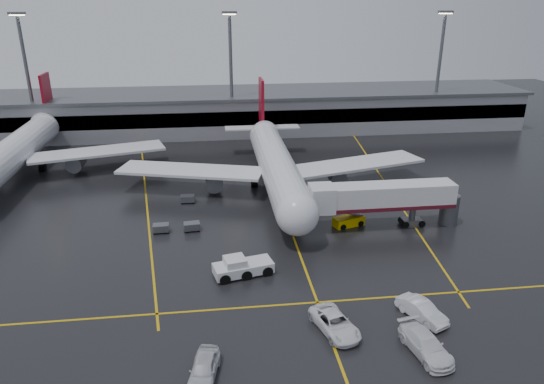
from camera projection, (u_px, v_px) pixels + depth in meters
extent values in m
plane|color=black|center=(284.00, 213.00, 69.23)|extent=(220.00, 220.00, 0.00)
cube|color=gold|center=(284.00, 213.00, 69.23)|extent=(0.25, 90.00, 0.02)
cube|color=gold|center=(317.00, 302.00, 48.90)|extent=(60.00, 0.25, 0.02)
cube|color=gold|center=(146.00, 193.00, 76.15)|extent=(9.99, 69.35, 0.02)
cube|color=gold|center=(385.00, 183.00, 80.55)|extent=(7.57, 69.64, 0.02)
cube|color=gray|center=(253.00, 112.00, 112.13)|extent=(120.00, 18.00, 8.00)
cube|color=black|center=(257.00, 118.00, 103.81)|extent=(120.00, 0.40, 3.00)
cube|color=#595B60|center=(253.00, 92.00, 110.56)|extent=(122.00, 19.00, 0.60)
cylinder|color=#595B60|center=(29.00, 81.00, 98.27)|extent=(0.70, 0.70, 25.00)
cube|color=#595B60|center=(17.00, 13.00, 93.64)|extent=(3.00, 1.20, 0.50)
cube|color=#FFE5B2|center=(17.00, 15.00, 93.75)|extent=(2.60, 0.90, 0.20)
cylinder|color=#595B60|center=(231.00, 78.00, 102.91)|extent=(0.70, 0.70, 25.00)
cube|color=#595B60|center=(229.00, 12.00, 98.28)|extent=(3.00, 1.20, 0.50)
cube|color=#FFE5B2|center=(229.00, 14.00, 98.39)|extent=(2.60, 0.90, 0.20)
cylinder|color=#595B60|center=(438.00, 74.00, 108.12)|extent=(0.70, 0.70, 25.00)
cube|color=#595B60|center=(446.00, 12.00, 103.49)|extent=(3.00, 1.20, 0.50)
cube|color=#FFE5B2|center=(446.00, 13.00, 103.60)|extent=(2.60, 0.90, 0.20)
cylinder|color=silver|center=(277.00, 166.00, 75.09)|extent=(5.20, 36.00, 5.20)
sphere|color=silver|center=(297.00, 214.00, 58.46)|extent=(5.20, 5.20, 5.20)
cone|color=silver|center=(262.00, 129.00, 94.28)|extent=(4.94, 8.00, 4.94)
cube|color=maroon|center=(261.00, 102.00, 93.42)|extent=(0.50, 5.50, 8.50)
cube|color=silver|center=(262.00, 128.00, 94.21)|extent=(14.00, 3.00, 0.25)
cube|color=silver|center=(191.00, 170.00, 75.72)|extent=(22.80, 11.83, 0.40)
cube|color=silver|center=(356.00, 164.00, 78.74)|extent=(22.80, 11.83, 0.40)
cylinder|color=#595B60|center=(214.00, 180.00, 75.72)|extent=(2.60, 4.50, 2.60)
cylinder|color=#595B60|center=(336.00, 175.00, 77.92)|extent=(2.60, 4.50, 2.60)
cylinder|color=#595B60|center=(293.00, 228.00, 62.40)|extent=(0.56, 0.56, 2.00)
cylinder|color=#595B60|center=(254.00, 180.00, 78.66)|extent=(0.56, 0.56, 2.00)
cylinder|color=#595B60|center=(294.00, 179.00, 79.40)|extent=(0.56, 0.56, 2.00)
cylinder|color=black|center=(293.00, 232.00, 62.60)|extent=(0.40, 1.10, 1.10)
cylinder|color=black|center=(254.00, 183.00, 78.82)|extent=(1.00, 1.40, 1.40)
cylinder|color=black|center=(294.00, 181.00, 79.56)|extent=(1.00, 1.40, 1.40)
cylinder|color=silver|center=(13.00, 153.00, 81.31)|extent=(5.20, 36.00, 5.20)
cone|color=silver|center=(49.00, 120.00, 100.50)|extent=(4.94, 8.00, 4.94)
cube|color=maroon|center=(47.00, 95.00, 99.64)|extent=(0.50, 5.50, 8.50)
cube|color=silver|center=(49.00, 119.00, 100.43)|extent=(14.00, 3.00, 0.25)
cube|color=silver|center=(98.00, 152.00, 84.96)|extent=(22.80, 11.83, 0.40)
cylinder|color=#595B60|center=(76.00, 162.00, 84.14)|extent=(2.60, 4.50, 2.60)
cylinder|color=#595B60|center=(3.00, 167.00, 84.88)|extent=(0.56, 0.56, 2.00)
cylinder|color=#595B60|center=(42.00, 165.00, 85.62)|extent=(0.56, 0.56, 2.00)
cylinder|color=black|center=(3.00, 169.00, 85.04)|extent=(1.00, 1.40, 1.40)
cylinder|color=black|center=(43.00, 168.00, 85.79)|extent=(1.00, 1.40, 1.40)
cube|color=silver|center=(385.00, 195.00, 63.47)|extent=(18.00, 3.20, 3.00)
cube|color=#4E0E19|center=(384.00, 205.00, 63.95)|extent=(18.00, 3.30, 0.50)
cube|color=silver|center=(322.00, 198.00, 62.52)|extent=(3.00, 3.40, 3.30)
cylinder|color=#595B60|center=(412.00, 215.00, 64.99)|extent=(0.80, 0.80, 3.00)
cube|color=#595B60|center=(412.00, 222.00, 65.38)|extent=(2.60, 1.60, 0.90)
cylinder|color=#595B60|center=(449.00, 209.00, 65.39)|extent=(2.40, 2.40, 4.00)
cylinder|color=black|center=(403.00, 222.00, 65.25)|extent=(0.90, 1.80, 0.90)
cylinder|color=black|center=(420.00, 221.00, 65.50)|extent=(0.90, 1.80, 0.90)
cube|color=silver|center=(243.00, 268.00, 53.55)|extent=(6.75, 3.89, 1.09)
cube|color=silver|center=(235.00, 262.00, 52.93)|extent=(2.60, 2.60, 0.91)
cube|color=black|center=(235.00, 262.00, 52.93)|extent=(2.34, 2.34, 0.82)
cylinder|color=black|center=(222.00, 274.00, 52.91)|extent=(1.75, 2.91, 1.18)
cylinder|color=black|center=(243.00, 270.00, 53.67)|extent=(1.75, 2.91, 1.18)
cylinder|color=black|center=(264.00, 267.00, 54.42)|extent=(1.75, 2.91, 1.18)
cube|color=#D6B100|center=(349.00, 221.00, 65.23)|extent=(4.35, 2.80, 1.23)
cube|color=#595B60|center=(349.00, 213.00, 64.80)|extent=(4.02, 2.11, 1.41)
cylinder|color=black|center=(340.00, 225.00, 64.82)|extent=(1.31, 2.05, 0.78)
cylinder|color=black|center=(357.00, 221.00, 65.85)|extent=(1.31, 2.05, 0.78)
imported|color=white|center=(335.00, 323.00, 44.42)|extent=(4.25, 6.41, 1.63)
imported|color=white|center=(426.00, 345.00, 41.60)|extent=(3.48, 6.32, 1.73)
imported|color=white|center=(422.00, 310.00, 46.19)|extent=(3.83, 5.48, 1.71)
imported|color=silver|center=(204.00, 369.00, 38.92)|extent=(2.95, 5.37, 1.73)
cube|color=#595B60|center=(192.00, 226.00, 63.74)|extent=(2.12, 1.50, 0.90)
cylinder|color=black|center=(186.00, 232.00, 63.29)|extent=(0.40, 0.20, 0.40)
cylinder|color=black|center=(199.00, 230.00, 63.62)|extent=(0.40, 0.20, 0.40)
cylinder|color=black|center=(186.00, 228.00, 64.20)|extent=(0.40, 0.20, 0.40)
cylinder|color=black|center=(198.00, 227.00, 64.53)|extent=(0.40, 0.20, 0.40)
cube|color=#595B60|center=(161.00, 228.00, 63.28)|extent=(2.04, 1.36, 0.90)
cylinder|color=black|center=(155.00, 233.00, 62.87)|extent=(0.40, 0.20, 0.40)
cylinder|color=black|center=(167.00, 232.00, 63.10)|extent=(0.40, 0.20, 0.40)
cylinder|color=black|center=(155.00, 230.00, 63.79)|extent=(0.40, 0.20, 0.40)
cylinder|color=black|center=(168.00, 229.00, 64.02)|extent=(0.40, 0.20, 0.40)
cube|color=#595B60|center=(188.00, 198.00, 72.50)|extent=(2.02, 1.33, 0.90)
cylinder|color=black|center=(182.00, 203.00, 72.12)|extent=(0.40, 0.20, 0.40)
cylinder|color=black|center=(193.00, 202.00, 72.29)|extent=(0.40, 0.20, 0.40)
cylinder|color=black|center=(182.00, 200.00, 73.05)|extent=(0.40, 0.20, 0.40)
cylinder|color=black|center=(193.00, 200.00, 73.21)|extent=(0.40, 0.20, 0.40)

